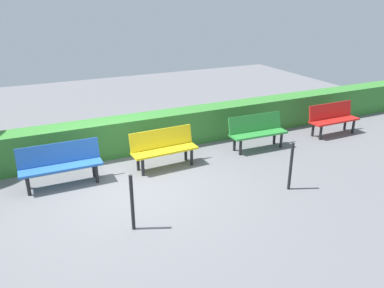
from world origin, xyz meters
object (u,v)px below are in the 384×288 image
Objects in this scene: bench_red at (333,118)px; bench_yellow at (164,147)px; bench_green at (257,130)px; bench_blue at (60,163)px.

bench_red and bench_yellow have the same top height.
bench_yellow is at bearing -0.02° from bench_red.
bench_red is 0.99× the size of bench_green.
bench_blue is (7.24, -0.10, 0.00)m from bench_red.
bench_green is at bearing 178.24° from bench_yellow.
bench_green is 4.74m from bench_blue.
bench_red is at bearing -178.12° from bench_green.
bench_red is 2.50m from bench_green.
bench_yellow is (2.53, 0.01, -0.00)m from bench_green.
bench_red is 5.03m from bench_yellow.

